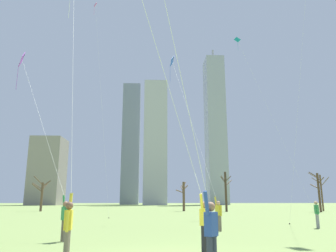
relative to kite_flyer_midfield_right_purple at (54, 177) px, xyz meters
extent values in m
cylinder|color=#726656|center=(0.99, -1.20, -2.28)|extent=(0.14, 0.14, 0.85)
cylinder|color=#726656|center=(0.86, -1.02, -2.28)|extent=(0.14, 0.14, 0.85)
cube|color=#338C4C|center=(0.92, -1.11, -1.58)|extent=(0.36, 0.39, 0.54)
sphere|color=#9E7051|center=(0.92, -1.11, -1.19)|extent=(0.22, 0.22, 0.22)
cylinder|color=#338C4C|center=(1.05, -1.28, -1.61)|extent=(0.09, 0.09, 0.55)
cylinder|color=#338C4C|center=(0.80, -0.94, -1.11)|extent=(0.19, 0.22, 0.56)
cube|color=purple|center=(-4.18, 5.04, 8.06)|extent=(0.52, 1.15, 1.20)
cylinder|color=black|center=(-4.18, 5.04, 8.06)|extent=(0.24, 0.21, 0.77)
cylinder|color=purple|center=(-4.31, 4.93, 6.75)|extent=(0.02, 0.02, 1.71)
cylinder|color=silver|center=(-1.69, 2.05, 3.60)|extent=(4.99, 5.99, 8.92)
cube|color=#2D4CA5|center=(5.98, -7.53, -1.58)|extent=(0.36, 0.39, 0.54)
sphere|color=#9E7051|center=(5.98, -7.53, -1.19)|extent=(0.22, 0.22, 0.22)
cylinder|color=#2D4CA5|center=(6.11, -7.36, -1.61)|extent=(0.09, 0.09, 0.55)
cylinder|color=#2D4CA5|center=(5.86, -7.70, -1.11)|extent=(0.19, 0.22, 0.56)
cylinder|color=#726656|center=(2.26, -5.87, -2.28)|extent=(0.14, 0.14, 0.85)
cylinder|color=#726656|center=(2.24, -5.65, -2.28)|extent=(0.14, 0.14, 0.85)
cube|color=yellow|center=(2.25, -5.76, -1.58)|extent=(0.24, 0.36, 0.54)
sphere|color=brown|center=(2.25, -5.76, -1.19)|extent=(0.22, 0.22, 0.22)
cylinder|color=yellow|center=(2.27, -5.97, -1.61)|extent=(0.09, 0.09, 0.55)
cylinder|color=yellow|center=(2.23, -5.55, -1.11)|extent=(0.11, 0.21, 0.56)
cylinder|color=white|center=(-0.24, 1.26, 9.67)|extent=(0.02, 0.02, 1.52)
cylinder|color=silver|center=(1.08, -2.12, 4.98)|extent=(2.31, 6.88, 11.68)
cylinder|color=black|center=(6.35, -4.21, -2.28)|extent=(0.14, 0.14, 0.85)
cylinder|color=black|center=(6.25, -4.41, -2.28)|extent=(0.14, 0.14, 0.85)
cube|color=yellow|center=(6.30, -4.31, -1.58)|extent=(0.34, 0.39, 0.54)
sphere|color=#9E7051|center=(6.30, -4.31, -1.19)|extent=(0.22, 0.22, 0.22)
cylinder|color=yellow|center=(6.40, -4.12, -1.61)|extent=(0.09, 0.09, 0.55)
cylinder|color=yellow|center=(6.20, -4.49, -1.11)|extent=(0.17, 0.22, 0.56)
cylinder|color=#726656|center=(8.28, 3.15, -2.28)|extent=(0.14, 0.14, 0.85)
cylinder|color=#726656|center=(8.17, 3.35, -2.28)|extent=(0.14, 0.14, 0.85)
cube|color=yellow|center=(8.23, 3.25, -1.58)|extent=(0.34, 0.39, 0.54)
sphere|color=tan|center=(8.23, 3.25, -1.19)|extent=(0.22, 0.22, 0.22)
cylinder|color=yellow|center=(8.33, 3.07, -1.61)|extent=(0.09, 0.09, 0.55)
cylinder|color=yellow|center=(8.12, 3.43, -1.11)|extent=(0.18, 0.22, 0.56)
cube|color=blue|center=(6.19, 13.11, 11.72)|extent=(0.39, 1.20, 1.15)
cylinder|color=black|center=(6.19, 13.11, 11.72)|extent=(0.34, 0.08, 0.73)
cylinder|color=blue|center=(6.00, 13.07, 10.46)|extent=(0.02, 0.02, 1.67)
cylinder|color=silver|center=(7.16, 8.27, 5.43)|extent=(1.94, 9.69, 12.59)
cylinder|color=gray|center=(14.62, 4.88, -2.28)|extent=(0.14, 0.14, 0.85)
cylinder|color=gray|center=(14.66, 5.09, -2.28)|extent=(0.14, 0.14, 0.85)
cube|color=#338C4C|center=(14.64, 4.98, -1.58)|extent=(0.26, 0.37, 0.54)
sphere|color=tan|center=(14.64, 4.98, -1.19)|extent=(0.22, 0.22, 0.22)
cylinder|color=#338C4C|center=(14.60, 4.78, -1.61)|extent=(0.09, 0.09, 0.55)
cylinder|color=#338C4C|center=(14.68, 5.19, -1.61)|extent=(0.09, 0.09, 0.55)
cube|color=teal|center=(14.62, 20.94, 18.19)|extent=(0.84, 0.22, 0.83)
cylinder|color=black|center=(14.62, 20.94, 18.19)|extent=(0.03, 0.18, 0.54)
cylinder|color=teal|center=(14.63, 20.84, 17.29)|extent=(0.02, 0.02, 1.17)
cylinder|color=silver|center=(18.57, 21.15, 7.77)|extent=(7.91, 0.42, 20.86)
cylinder|color=#3F3833|center=(22.52, 21.36, -2.66)|extent=(0.10, 0.10, 0.08)
cylinder|color=silver|center=(15.65, 7.49, 8.39)|extent=(2.80, 1.76, 22.10)
cylinder|color=#3F3833|center=(14.25, 8.36, -2.66)|extent=(0.10, 0.10, 0.08)
cube|color=pink|center=(-2.38, 18.64, 21.06)|extent=(0.49, 0.68, 0.76)
cylinder|color=black|center=(-2.38, 18.64, 21.06)|extent=(0.16, 0.23, 0.47)
cylinder|color=pink|center=(-2.47, 18.51, 20.22)|extent=(0.02, 0.02, 1.11)
cylinder|color=silver|center=(-1.02, 17.76, 9.20)|extent=(2.74, 1.77, 23.72)
cylinder|color=#3F3833|center=(0.34, 16.88, -2.66)|extent=(0.10, 0.10, 0.08)
cylinder|color=brown|center=(9.27, 37.36, -0.43)|extent=(0.39, 0.39, 4.54)
cylinder|color=brown|center=(9.47, 37.76, 1.51)|extent=(0.57, 0.94, 0.78)
cylinder|color=brown|center=(9.16, 37.94, 0.90)|extent=(0.37, 1.27, 0.96)
cylinder|color=brown|center=(8.68, 37.65, 0.36)|extent=(1.30, 0.74, 0.61)
cylinder|color=brown|center=(9.12, 38.29, 0.65)|extent=(0.44, 1.93, 1.07)
cylinder|color=brown|center=(9.61, 37.66, 0.98)|extent=(0.88, 0.80, 0.76)
cylinder|color=#4C3828|center=(28.71, 32.46, 0.10)|extent=(0.32, 0.32, 5.60)
cylinder|color=#4C3828|center=(28.08, 32.42, 2.66)|extent=(1.35, 0.24, 0.87)
cylinder|color=#4C3828|center=(28.44, 33.12, 0.99)|extent=(0.71, 1.44, 0.78)
cylinder|color=#4C3828|center=(28.87, 31.85, 1.78)|extent=(0.44, 1.32, 0.93)
cylinder|color=#423326|center=(15.40, 34.50, 0.25)|extent=(0.34, 0.34, 5.91)
cylinder|color=#423326|center=(16.04, 35.26, 1.57)|extent=(1.42, 1.66, 1.06)
cylinder|color=#423326|center=(15.46, 35.04, 0.76)|extent=(0.24, 1.13, 0.60)
cylinder|color=#423326|center=(15.85, 34.56, 2.18)|extent=(0.99, 0.22, 0.85)
cylinder|color=#423326|center=(15.18, 34.97, 2.24)|extent=(0.57, 1.05, 1.00)
cylinder|color=#423326|center=(14.99, 34.21, 1.98)|extent=(0.96, 0.73, 1.02)
cylinder|color=brown|center=(31.52, 37.19, 0.16)|extent=(0.27, 0.27, 5.72)
cylinder|color=brown|center=(30.88, 37.32, 2.09)|extent=(1.36, 0.38, 1.04)
cylinder|color=brown|center=(31.85, 36.45, 1.87)|extent=(0.80, 1.59, 1.46)
cylinder|color=brown|center=(30.82, 37.74, 2.79)|extent=(1.48, 1.19, 1.24)
cylinder|color=brown|center=(-12.92, 37.37, -0.49)|extent=(0.37, 0.37, 4.41)
cylinder|color=brown|center=(-12.65, 38.05, 1.24)|extent=(0.71, 1.52, 1.47)
cylinder|color=brown|center=(-13.39, 36.64, 1.96)|extent=(1.11, 1.60, 1.39)
cylinder|color=brown|center=(-12.37, 37.55, 1.57)|extent=(1.25, 0.58, 1.05)
cylinder|color=brown|center=(-13.61, 37.08, 1.12)|extent=(1.49, 0.71, 1.12)
cylinder|color=brown|center=(-13.50, 36.71, 0.83)|extent=(1.34, 1.48, 1.32)
cube|color=#B2B2B7|center=(4.78, 106.99, 20.65)|extent=(8.72, 8.38, 46.70)
cube|color=#9EA3AD|center=(28.77, 112.01, 26.93)|extent=(7.30, 10.47, 59.27)
cylinder|color=#99999E|center=(28.77, 112.01, 58.90)|extent=(0.80, 0.80, 4.67)
cube|color=gray|center=(-5.40, 119.68, 22.43)|extent=(7.26, 6.44, 50.26)
cube|color=gray|center=(-34.20, 105.41, 9.30)|extent=(10.81, 12.00, 24.00)
camera|label=1|loc=(4.67, -15.40, -1.05)|focal=34.98mm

